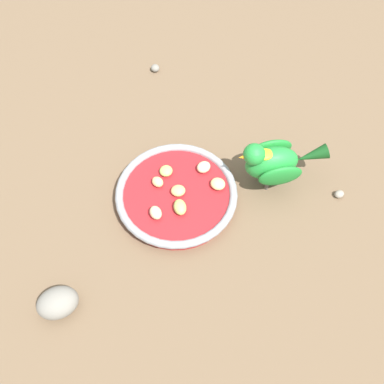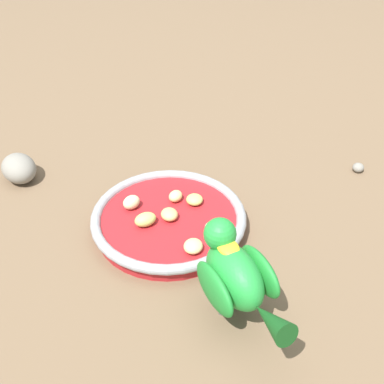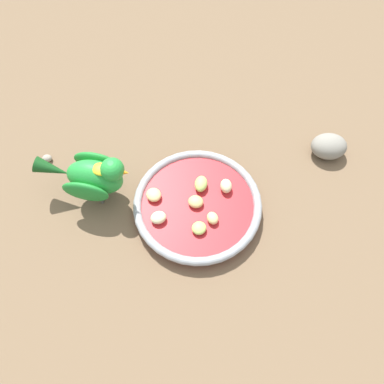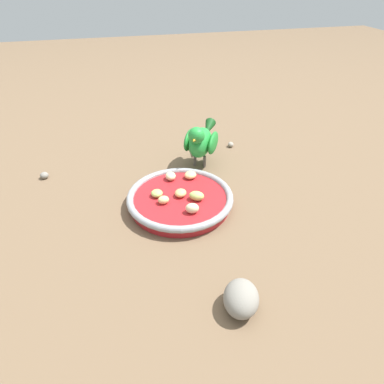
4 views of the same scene
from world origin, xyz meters
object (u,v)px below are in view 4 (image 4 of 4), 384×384
(apple_piece_6, at_px, (171,176))
(parrot, at_px, (201,140))
(apple_piece_1, at_px, (192,208))
(apple_piece_2, at_px, (163,200))
(apple_piece_0, at_px, (181,193))
(rock_large, at_px, (241,298))
(pebble_1, at_px, (231,144))
(apple_piece_3, at_px, (190,175))
(feeding_bowl, at_px, (180,199))
(apple_piece_4, at_px, (197,196))
(apple_piece_5, at_px, (157,193))
(pebble_0, at_px, (44,175))

(apple_piece_6, height_order, parrot, parrot)
(apple_piece_1, bearing_deg, apple_piece_2, -131.93)
(apple_piece_0, height_order, apple_piece_2, apple_piece_2)
(rock_large, distance_m, pebble_1, 0.56)
(parrot, bearing_deg, apple_piece_2, -5.84)
(apple_piece_3, xyz_separation_m, parrot, (-0.09, 0.05, 0.04))
(apple_piece_0, bearing_deg, apple_piece_6, -173.68)
(feeding_bowl, distance_m, apple_piece_4, 0.04)
(feeding_bowl, relative_size, apple_piece_5, 9.07)
(apple_piece_2, height_order, apple_piece_4, apple_piece_4)
(feeding_bowl, xyz_separation_m, pebble_1, (-0.24, 0.21, -0.01))
(apple_piece_2, bearing_deg, parrot, 143.61)
(apple_piece_1, relative_size, parrot, 0.17)
(pebble_0, bearing_deg, pebble_1, 95.58)
(apple_piece_2, distance_m, pebble_1, 0.36)
(parrot, relative_size, rock_large, 2.34)
(parrot, bearing_deg, apple_piece_4, 12.65)
(apple_piece_2, xyz_separation_m, pebble_0, (-0.21, -0.27, -0.02))
(apple_piece_0, distance_m, pebble_0, 0.36)
(feeding_bowl, height_order, pebble_1, feeding_bowl)
(apple_piece_0, relative_size, apple_piece_5, 1.07)
(apple_piece_6, bearing_deg, rock_large, 6.17)
(apple_piece_6, relative_size, rock_large, 0.40)
(apple_piece_3, relative_size, apple_piece_6, 1.03)
(apple_piece_3, xyz_separation_m, pebble_1, (-0.17, 0.16, -0.02))
(apple_piece_6, relative_size, parrot, 0.17)
(apple_piece_5, distance_m, apple_piece_6, 0.07)
(apple_piece_0, xyz_separation_m, pebble_0, (-0.19, -0.31, -0.02))
(apple_piece_1, distance_m, pebble_1, 0.36)
(apple_piece_0, distance_m, apple_piece_4, 0.04)
(feeding_bowl, relative_size, apple_piece_4, 7.14)
(apple_piece_2, distance_m, apple_piece_4, 0.07)
(apple_piece_1, relative_size, apple_piece_3, 0.96)
(apple_piece_4, bearing_deg, pebble_0, -122.10)
(apple_piece_3, height_order, apple_piece_6, apple_piece_6)
(apple_piece_1, bearing_deg, pebble_1, 147.66)
(apple_piece_3, bearing_deg, apple_piece_4, -5.26)
(feeding_bowl, bearing_deg, apple_piece_2, -70.45)
(apple_piece_2, xyz_separation_m, parrot, (-0.18, 0.13, 0.04))
(apple_piece_3, xyz_separation_m, pebble_0, (-0.12, -0.35, -0.02))
(apple_piece_3, relative_size, apple_piece_4, 0.87)
(apple_piece_3, bearing_deg, apple_piece_1, -12.27)
(rock_large, xyz_separation_m, pebble_1, (-0.53, 0.17, -0.02))
(feeding_bowl, bearing_deg, apple_piece_5, -107.24)
(rock_large, bearing_deg, apple_piece_2, -165.21)
(apple_piece_0, xyz_separation_m, apple_piece_3, (-0.07, 0.04, 0.00))
(rock_large, bearing_deg, parrot, 172.65)
(apple_piece_0, xyz_separation_m, apple_piece_5, (-0.01, -0.05, -0.00))
(feeding_bowl, xyz_separation_m, apple_piece_1, (0.06, 0.01, 0.02))
(apple_piece_5, relative_size, rock_large, 0.37)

